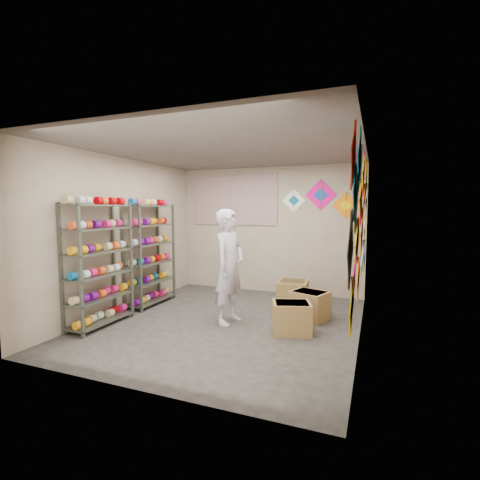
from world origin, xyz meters
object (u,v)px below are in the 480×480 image
at_px(shelf_rack_back, 150,255).
at_px(shopkeeper, 229,266).
at_px(carton_a, 292,318).
at_px(carton_b, 309,305).
at_px(carton_c, 293,295).
at_px(shelf_rack_front, 99,265).

xyz_separation_m(shelf_rack_back, shopkeeper, (1.81, -0.44, -0.05)).
xyz_separation_m(shopkeeper, carton_a, (1.03, -0.10, -0.68)).
distance_m(shopkeeper, carton_a, 1.24).
bearing_deg(carton_a, shelf_rack_back, 150.35).
xyz_separation_m(shelf_rack_back, carton_b, (2.97, 0.19, -0.72)).
height_order(shopkeeper, carton_c, shopkeeper).
bearing_deg(shopkeeper, carton_c, -25.62).
bearing_deg(shelf_rack_back, carton_b, 3.68).
distance_m(shelf_rack_back, shopkeeper, 1.87).
xyz_separation_m(shelf_rack_back, carton_a, (2.84, -0.54, -0.72)).
bearing_deg(carton_b, carton_a, -79.98).
xyz_separation_m(shopkeeper, carton_b, (1.16, 0.64, -0.67)).
relative_size(carton_a, carton_c, 0.95).
height_order(shelf_rack_front, shelf_rack_back, same).
height_order(shelf_rack_back, shopkeeper, shelf_rack_back).
bearing_deg(shopkeeper, carton_a, -87.79).
xyz_separation_m(shelf_rack_front, carton_c, (2.57, 2.02, -0.70)).
bearing_deg(carton_a, shelf_rack_front, 176.07).
bearing_deg(carton_a, carton_c, 83.17).
bearing_deg(carton_b, shelf_rack_back, -156.37).
relative_size(shelf_rack_back, shopkeeper, 1.05).
relative_size(shopkeeper, carton_a, 3.32).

